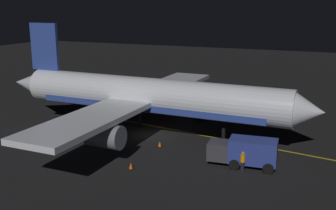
{
  "coord_description": "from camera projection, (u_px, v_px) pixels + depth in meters",
  "views": [
    {
      "loc": [
        36.21,
        17.92,
        13.28
      ],
      "look_at": [
        0.0,
        2.0,
        3.5
      ],
      "focal_mm": 43.14,
      "sensor_mm": 36.0,
      "label": 1
    }
  ],
  "objects": [
    {
      "name": "traffic_cone_under_wing",
      "position": [
        131.0,
        166.0,
        33.67
      ],
      "size": [
        0.5,
        0.5,
        0.55
      ],
      "color": "#EA590F",
      "rests_on": "ground_plane"
    },
    {
      "name": "baggage_truck",
      "position": [
        246.0,
        152.0,
        33.94
      ],
      "size": [
        2.7,
        5.9,
        2.45
      ],
      "color": "navy",
      "rests_on": "ground_plane"
    },
    {
      "name": "apron_guide_stripe",
      "position": [
        194.0,
        134.0,
        42.91
      ],
      "size": [
        4.67,
        28.78,
        0.01
      ],
      "primitive_type": "cube",
      "rotation": [
        0.0,
        0.0,
        -0.15
      ],
      "color": "gold",
      "rests_on": "ground_plane"
    },
    {
      "name": "ground_plane",
      "position": [
        151.0,
        136.0,
        42.39
      ],
      "size": [
        180.0,
        180.0,
        0.2
      ],
      "primitive_type": "cube",
      "color": "black"
    },
    {
      "name": "catering_truck",
      "position": [
        190.0,
        104.0,
        50.29
      ],
      "size": [
        5.08,
        6.31,
        2.51
      ],
      "color": "silver",
      "rests_on": "ground_plane"
    },
    {
      "name": "ground_crew_worker",
      "position": [
        243.0,
        162.0,
        32.93
      ],
      "size": [
        0.4,
        0.4,
        1.74
      ],
      "color": "black",
      "rests_on": "ground_plane"
    },
    {
      "name": "traffic_cone_near_right",
      "position": [
        252.0,
        150.0,
        37.47
      ],
      "size": [
        0.5,
        0.5,
        0.55
      ],
      "color": "#EA590F",
      "rests_on": "ground_plane"
    },
    {
      "name": "airliner",
      "position": [
        145.0,
        97.0,
        41.61
      ],
      "size": [
        32.15,
        35.0,
        11.39
      ],
      "color": "white",
      "rests_on": "ground_plane"
    },
    {
      "name": "traffic_cone_near_left",
      "position": [
        160.0,
        144.0,
        38.98
      ],
      "size": [
        0.5,
        0.5,
        0.55
      ],
      "color": "#EA590F",
      "rests_on": "ground_plane"
    }
  ]
}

